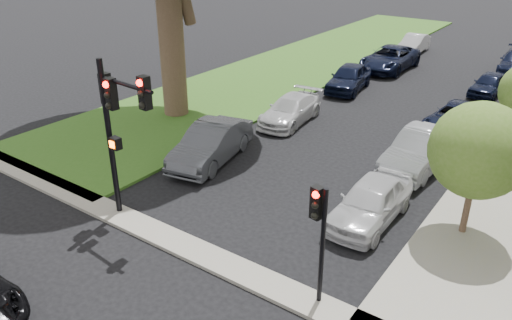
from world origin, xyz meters
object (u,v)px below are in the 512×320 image
Objects in this scene: car_parked_0 at (371,202)px; car_parked_3 at (490,84)px; traffic_signal_main at (116,114)px; car_parked_2 at (457,118)px; car_parked_5 at (211,144)px; small_tree_a at (479,151)px; traffic_signal_secondary at (319,225)px; car_parked_7 at (349,78)px; car_parked_8 at (390,58)px; car_parked_6 at (290,110)px; car_parked_9 at (414,44)px; car_parked_1 at (420,150)px.

car_parked_0 is 1.14× the size of car_parked_3.
traffic_signal_main is 1.16× the size of car_parked_2.
traffic_signal_main is 8.70m from car_parked_0.
small_tree_a is at bearing -9.20° from car_parked_5.
traffic_signal_secondary is 19.12m from car_parked_7.
car_parked_5 is (-0.54, 5.03, -2.93)m from traffic_signal_main.
traffic_signal_main is 0.95× the size of car_parked_8.
car_parked_6 is 18.30m from car_parked_9.
car_parked_0 reaches higher than car_parked_2.
car_parked_1 is 10.67m from car_parked_7.
car_parked_5 is (-7.33, 0.50, 0.07)m from car_parked_0.
car_parked_6 reaches higher than car_parked_3.
car_parked_7 is (-7.07, 12.90, 0.04)m from car_parked_0.
traffic_signal_secondary is 0.91× the size of car_parked_3.
car_parked_8 is (-6.91, 8.79, 0.14)m from car_parked_2.
car_parked_6 is 6.59m from car_parked_7.
car_parked_9 is at bearing 113.02° from small_tree_a.
car_parked_5 is at bearing -99.53° from car_parked_7.
small_tree_a is 1.29× the size of traffic_signal_secondary.
traffic_signal_secondary is at bearing -60.82° from car_parked_6.
car_parked_2 is (-0.44, 14.50, -1.75)m from traffic_signal_secondary.
car_parked_9 is (-7.25, 7.77, 0.05)m from car_parked_3.
car_parked_6 is at bearing 124.78° from traffic_signal_secondary.
car_parked_7 is at bearing 84.46° from car_parked_6.
small_tree_a is 0.95× the size of car_parked_2.
car_parked_8 is (-6.86, 1.88, 0.15)m from car_parked_3.
car_parked_9 is at bearing 94.12° from car_parked_8.
car_parked_2 is 0.96× the size of car_parked_5.
car_parked_1 is at bearing -84.83° from car_parked_3.
car_parked_1 is 1.16× the size of car_parked_9.
traffic_signal_main is 22.64m from car_parked_3.
car_parked_8 reaches higher than car_parked_7.
car_parked_2 is 7.98m from car_parked_6.
car_parked_0 is at bearing -85.05° from car_parked_2.
car_parked_0 is at bearing -15.85° from car_parked_5.
car_parked_7 is at bearing -91.70° from car_parked_9.
car_parked_7 is at bearing 113.41° from traffic_signal_secondary.
car_parked_8 is at bearing 109.79° from car_parked_0.
car_parked_5 is at bearing 96.16° from traffic_signal_main.
traffic_signal_secondary is 0.82× the size of car_parked_9.
small_tree_a is at bearing -67.73° from car_parked_2.
car_parked_1 is at bearing -85.46° from car_parked_2.
traffic_signal_secondary is 0.76× the size of car_parked_6.
car_parked_8 is at bearing 118.55° from small_tree_a.
car_parked_2 is at bearing 39.96° from car_parked_5.
traffic_signal_secondary is at bearing -77.70° from car_parked_9.
car_parked_5 is 1.07× the size of car_parked_7.
car_parked_8 is (-6.85, 13.81, -0.01)m from car_parked_1.
car_parked_0 reaches higher than car_parked_3.
car_parked_1 is 7.20m from car_parked_6.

